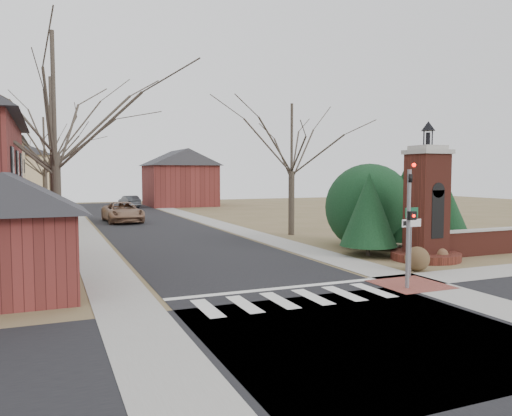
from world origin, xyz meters
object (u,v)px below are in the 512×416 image
traffic_signal_pole (409,216)px  distant_car (129,202)px  sign_post (411,228)px  pickup_truck (123,212)px  brick_gate_monument (426,214)px

traffic_signal_pole → distant_car: 46.40m
sign_post → distant_car: sign_post is taller
pickup_truck → distant_car: bearing=77.7°
sign_post → brick_gate_monument: size_ratio=0.42×
brick_gate_monument → pickup_truck: brick_gate_monument is taller
sign_post → distant_car: 45.06m
brick_gate_monument → distant_car: (-7.40, 41.86, -1.45)m
sign_post → brick_gate_monument: brick_gate_monument is taller
distant_car → traffic_signal_pole: bearing=84.4°
distant_car → sign_post: bearing=86.1°
traffic_signal_pole → pickup_truck: size_ratio=0.75×
pickup_truck → brick_gate_monument: bearing=-68.3°
traffic_signal_pole → sign_post: 2.02m
sign_post → distant_car: (-3.99, 44.87, -1.24)m
sign_post → pickup_truck: (-7.19, 27.07, -1.11)m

